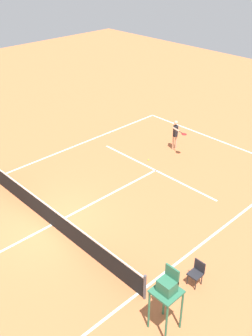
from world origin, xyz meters
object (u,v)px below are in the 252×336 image
(courtside_chair_mid, at_px, (197,272))
(umpire_chair, at_px, (167,291))
(tennis_ball, at_px, (148,160))
(player_serving, at_px, (176,133))

(courtside_chair_mid, bearing_deg, umpire_chair, 101.27)
(tennis_ball, bearing_deg, umpire_chair, 135.96)
(tennis_ball, distance_m, umpire_chair, 10.78)
(player_serving, xyz_separation_m, courtside_chair_mid, (-7.09, 7.34, -0.52))
(player_serving, xyz_separation_m, tennis_ball, (0.14, 2.07, -1.02))
(umpire_chair, distance_m, courtside_chair_mid, 2.44)
(player_serving, height_order, tennis_ball, player_serving)
(umpire_chair, bearing_deg, courtside_chair_mid, -78.73)
(player_serving, height_order, umpire_chair, umpire_chair)
(tennis_ball, bearing_deg, courtside_chair_mid, 143.97)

